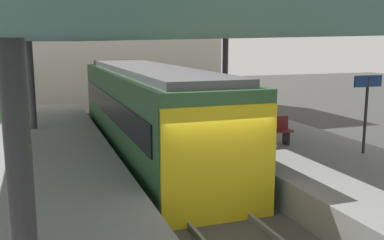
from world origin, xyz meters
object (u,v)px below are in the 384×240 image
(commuter_train, at_px, (149,112))
(passenger_mid_platform, at_px, (7,121))
(passenger_near_bench, at_px, (218,109))
(litter_bin, at_px, (233,127))
(platform_bench, at_px, (269,130))
(platform_sign, at_px, (367,96))

(commuter_train, distance_m, passenger_mid_platform, 4.66)
(commuter_train, height_order, passenger_mid_platform, commuter_train)
(passenger_mid_platform, bearing_deg, passenger_near_bench, 1.16)
(litter_bin, height_order, passenger_mid_platform, passenger_mid_platform)
(platform_bench, relative_size, platform_sign, 0.63)
(platform_sign, bearing_deg, commuter_train, 136.09)
(passenger_near_bench, relative_size, passenger_mid_platform, 1.00)
(commuter_train, height_order, passenger_near_bench, commuter_train)
(platform_bench, height_order, passenger_near_bench, passenger_near_bench)
(passenger_near_bench, bearing_deg, platform_sign, -52.48)
(platform_sign, bearing_deg, platform_bench, 138.95)
(platform_sign, bearing_deg, passenger_mid_platform, 159.14)
(platform_sign, height_order, litter_bin, platform_sign)
(passenger_near_bench, bearing_deg, commuter_train, 153.17)
(platform_sign, relative_size, litter_bin, 2.76)
(platform_bench, bearing_deg, litter_bin, 119.74)
(commuter_train, height_order, litter_bin, commuter_train)
(platform_bench, distance_m, passenger_mid_platform, 7.74)
(platform_sign, bearing_deg, litter_bin, 132.58)
(commuter_train, relative_size, platform_sign, 5.75)
(platform_bench, relative_size, passenger_near_bench, 0.82)
(passenger_near_bench, xyz_separation_m, passenger_mid_platform, (-6.64, -0.13, 0.00))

